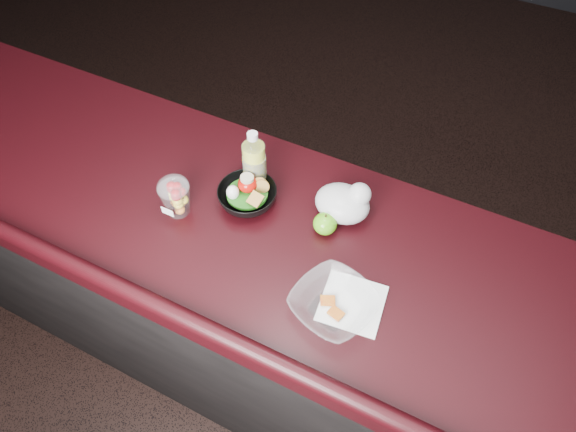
% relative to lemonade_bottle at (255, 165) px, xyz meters
% --- Properties ---
extents(ground, '(8.00, 8.00, 0.00)m').
position_rel_lemonade_bottle_xyz_m(ground, '(0.07, -0.44, -1.11)').
color(ground, black).
rests_on(ground, ground).
extents(room_shell, '(8.00, 8.00, 8.00)m').
position_rel_lemonade_bottle_xyz_m(room_shell, '(0.07, -0.44, 0.72)').
color(room_shell, black).
rests_on(room_shell, ground).
extents(counter, '(4.06, 0.71, 1.02)m').
position_rel_lemonade_bottle_xyz_m(counter, '(0.07, -0.14, -0.60)').
color(counter, black).
rests_on(counter, ground).
extents(lemonade_bottle, '(0.07, 0.07, 0.21)m').
position_rel_lemonade_bottle_xyz_m(lemonade_bottle, '(0.00, 0.00, 0.00)').
color(lemonade_bottle, yellow).
rests_on(lemonade_bottle, counter).
extents(fruit_cup, '(0.09, 0.09, 0.13)m').
position_rel_lemonade_bottle_xyz_m(fruit_cup, '(-0.15, -0.19, -0.02)').
color(fruit_cup, white).
rests_on(fruit_cup, counter).
extents(green_apple, '(0.07, 0.07, 0.07)m').
position_rel_lemonade_bottle_xyz_m(green_apple, '(0.26, -0.07, -0.06)').
color(green_apple, '#4B8F10').
rests_on(green_apple, counter).
extents(plastic_bag, '(0.16, 0.13, 0.12)m').
position_rel_lemonade_bottle_xyz_m(plastic_bag, '(0.29, 0.01, -0.04)').
color(plastic_bag, silver).
rests_on(plastic_bag, counter).
extents(snack_bowl, '(0.20, 0.20, 0.10)m').
position_rel_lemonade_bottle_xyz_m(snack_bowl, '(0.01, -0.07, -0.06)').
color(snack_bowl, black).
rests_on(snack_bowl, counter).
extents(takeout_bowl, '(0.26, 0.26, 0.05)m').
position_rel_lemonade_bottle_xyz_m(takeout_bowl, '(0.39, -0.29, -0.06)').
color(takeout_bowl, silver).
rests_on(takeout_bowl, counter).
extents(paper_napkin, '(0.18, 0.18, 0.00)m').
position_rel_lemonade_bottle_xyz_m(paper_napkin, '(0.42, -0.25, -0.09)').
color(paper_napkin, white).
rests_on(paper_napkin, counter).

